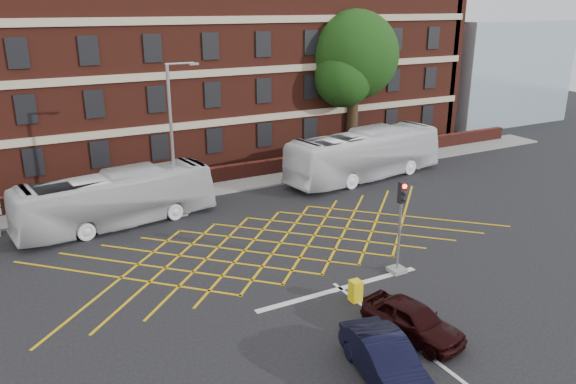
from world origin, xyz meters
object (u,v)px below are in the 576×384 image
bus_left (116,199)px  traffic_light_near (399,236)px  deciduous_tree (354,62)px  street_lamp (175,166)px  car_navy (386,361)px  car_maroon (412,320)px  utility_cabinet (355,291)px  bus_right (365,155)px

bus_left → traffic_light_near: size_ratio=2.52×
deciduous_tree → street_lamp: size_ratio=1.31×
car_navy → street_lamp: 17.91m
car_maroon → traffic_light_near: (2.84, 4.35, 1.09)m
car_navy → deciduous_tree: size_ratio=0.39×
deciduous_tree → utility_cabinet: 25.48m
bus_left → car_maroon: bearing=-164.2°
car_navy → street_lamp: (-1.16, 17.73, 2.20)m
bus_right → deciduous_tree: (3.42, 6.58, 5.56)m
deciduous_tree → utility_cabinet: size_ratio=12.39×
traffic_light_near → car_maroon: bearing=-123.2°
bus_left → car_maroon: 17.62m
bus_left → deciduous_tree: 22.40m
car_navy → deciduous_tree: (15.89, 24.98, 6.53)m
bus_left → traffic_light_near: bearing=-147.8°
car_maroon → street_lamp: street_lamp is taller
car_maroon → utility_cabinet: 3.13m
utility_cabinet → street_lamp: bearing=104.0°
deciduous_tree → traffic_light_near: (-10.62, -19.08, -5.49)m
car_navy → deciduous_tree: deciduous_tree is taller
deciduous_tree → traffic_light_near: 22.52m
car_navy → utility_cabinet: bearing=76.7°
car_maroon → utility_cabinet: car_maroon is taller
traffic_light_near → street_lamp: bearing=118.5°
car_maroon → traffic_light_near: bearing=44.4°
deciduous_tree → bus_left: bearing=-160.4°
bus_right → street_lamp: bearing=85.2°
car_maroon → street_lamp: (-3.57, 16.19, 2.24)m
car_navy → utility_cabinet: 5.11m
bus_left → car_navy: bearing=-173.1°
bus_left → traffic_light_near: 15.35m
car_navy → utility_cabinet: (2.10, 4.65, -0.26)m
bus_left → car_navy: bus_left is taller
utility_cabinet → deciduous_tree: bearing=55.8°
street_lamp → car_navy: bearing=-86.3°
car_maroon → street_lamp: 16.73m
car_navy → bus_left: bearing=115.2°
bus_left → car_maroon: (6.93, -16.17, -0.83)m
bus_left → deciduous_tree: size_ratio=0.96×
bus_right → deciduous_tree: 9.27m
bus_right → deciduous_tree: size_ratio=1.08×
car_maroon → deciduous_tree: deciduous_tree is taller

